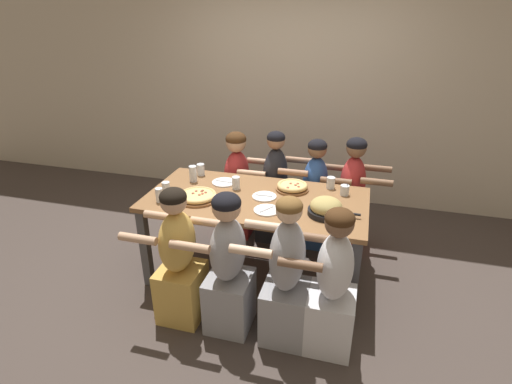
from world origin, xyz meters
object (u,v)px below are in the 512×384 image
at_px(pizza_board_main, 292,187).
at_px(cocktail_glass_blue, 345,191).
at_px(diner_near_right, 332,288).
at_px(drinking_glass_a, 193,174).
at_px(drinking_glass_c, 236,183).
at_px(pizza_board_second, 198,196).
at_px(diner_near_midleft, 179,262).
at_px(empty_plate_b, 224,182).
at_px(diner_far_midright, 314,198).
at_px(drinking_glass_d, 331,183).
at_px(empty_plate_a, 264,196).
at_px(drinking_glass_b, 201,170).
at_px(diner_near_center, 228,269).
at_px(skillet_bowl, 326,208).
at_px(diner_far_right, 351,200).
at_px(diner_far_midleft, 237,188).
at_px(diner_near_midright, 286,278).
at_px(diner_far_center, 275,192).
at_px(drinking_glass_f, 219,202).
at_px(drinking_glass_e, 159,196).
at_px(empty_plate_c, 267,210).
at_px(drinking_glass_g, 166,188).

relative_size(pizza_board_main, cocktail_glass_blue, 2.65).
bearing_deg(diner_near_right, drinking_glass_a, 57.92).
bearing_deg(drinking_glass_c, cocktail_glass_blue, 7.94).
relative_size(pizza_board_second, diner_near_midleft, 0.31).
bearing_deg(empty_plate_b, drinking_glass_a, -172.46).
bearing_deg(pizza_board_main, diner_far_midright, 71.58).
height_order(drinking_glass_a, drinking_glass_d, drinking_glass_a).
relative_size(empty_plate_a, drinking_glass_b, 1.86).
height_order(drinking_glass_a, diner_near_center, diner_near_center).
bearing_deg(drinking_glass_b, skillet_bowl, -21.56).
xyz_separation_m(drinking_glass_d, diner_far_midright, (-0.17, 0.32, -0.31)).
bearing_deg(diner_far_midright, diner_far_right, 90.00).
height_order(diner_far_midleft, diner_near_midright, diner_near_midright).
bearing_deg(cocktail_glass_blue, drinking_glass_d, 139.69).
distance_m(diner_far_right, diner_far_center, 0.75).
relative_size(diner_far_center, diner_far_midleft, 1.03).
distance_m(empty_plate_b, diner_near_center, 0.99).
bearing_deg(diner_far_midright, diner_near_center, -17.65).
distance_m(diner_far_center, diner_near_center, 1.35).
relative_size(skillet_bowl, diner_far_midright, 0.36).
height_order(pizza_board_second, diner_near_center, diner_near_center).
height_order(skillet_bowl, drinking_glass_f, skillet_bowl).
relative_size(drinking_glass_c, diner_far_midright, 0.10).
xyz_separation_m(diner_far_center, diner_near_right, (0.71, -1.35, -0.02)).
relative_size(diner_near_midleft, diner_near_midright, 0.97).
height_order(pizza_board_second, empty_plate_b, pizza_board_second).
distance_m(pizza_board_main, drinking_glass_c, 0.49).
bearing_deg(empty_plate_a, pizza_board_main, 46.29).
distance_m(empty_plate_a, drinking_glass_f, 0.41).
height_order(drinking_glass_e, diner_far_right, diner_far_right).
height_order(empty_plate_a, diner_far_center, diner_far_center).
xyz_separation_m(empty_plate_c, diner_near_midleft, (-0.55, -0.46, -0.27)).
bearing_deg(pizza_board_main, diner_far_midleft, 145.55).
bearing_deg(cocktail_glass_blue, drinking_glass_a, -176.97).
bearing_deg(diner_near_midleft, drinking_glass_c, -13.48).
distance_m(drinking_glass_a, diner_far_right, 1.53).
relative_size(cocktail_glass_blue, diner_far_right, 0.09).
bearing_deg(empty_plate_a, cocktail_glass_blue, 19.40).
bearing_deg(drinking_glass_e, diner_far_midleft, 70.15).
bearing_deg(diner_far_midleft, drinking_glass_a, -27.07).
bearing_deg(empty_plate_b, pizza_board_second, -104.00).
xyz_separation_m(skillet_bowl, empty_plate_c, (-0.45, -0.06, -0.05)).
relative_size(empty_plate_b, diner_far_midright, 0.20).
xyz_separation_m(diner_near_right, diner_far_midleft, (-1.11, 1.35, 0.02)).
bearing_deg(pizza_board_second, drinking_glass_g, 172.76).
relative_size(diner_near_center, diner_far_midright, 1.00).
xyz_separation_m(empty_plate_a, drinking_glass_a, (-0.71, 0.15, 0.06)).
relative_size(drinking_glass_b, drinking_glass_e, 0.93).
bearing_deg(empty_plate_a, empty_plate_c, -71.24).
distance_m(pizza_board_second, diner_far_right, 1.51).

